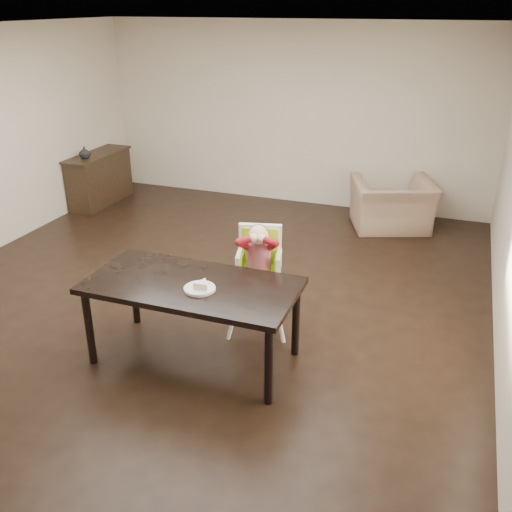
{
  "coord_description": "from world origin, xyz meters",
  "views": [
    {
      "loc": [
        2.46,
        -4.87,
        2.93
      ],
      "look_at": [
        0.84,
        -0.44,
        0.81
      ],
      "focal_mm": 40.0,
      "sensor_mm": 36.0,
      "label": 1
    }
  ],
  "objects_px": {
    "dining_table": "(192,291)",
    "sideboard": "(100,178)",
    "armchair": "(393,197)",
    "high_chair": "(259,255)"
  },
  "relations": [
    {
      "from": "armchair",
      "to": "high_chair",
      "type": "bearing_deg",
      "value": 54.06
    },
    {
      "from": "high_chair",
      "to": "sideboard",
      "type": "relative_size",
      "value": 0.85
    },
    {
      "from": "high_chair",
      "to": "armchair",
      "type": "bearing_deg",
      "value": 60.64
    },
    {
      "from": "dining_table",
      "to": "armchair",
      "type": "relative_size",
      "value": 1.69
    },
    {
      "from": "high_chair",
      "to": "dining_table",
      "type": "bearing_deg",
      "value": -129.39
    },
    {
      "from": "armchair",
      "to": "sideboard",
      "type": "xyz_separation_m",
      "value": [
        -4.44,
        -0.44,
        -0.07
      ]
    },
    {
      "from": "dining_table",
      "to": "sideboard",
      "type": "height_order",
      "value": "sideboard"
    },
    {
      "from": "dining_table",
      "to": "high_chair",
      "type": "height_order",
      "value": "high_chair"
    },
    {
      "from": "dining_table",
      "to": "sideboard",
      "type": "distance_m",
      "value": 4.7
    },
    {
      "from": "armchair",
      "to": "sideboard",
      "type": "height_order",
      "value": "armchair"
    }
  ]
}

